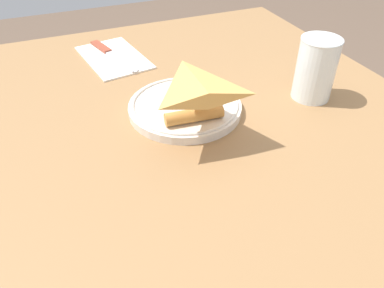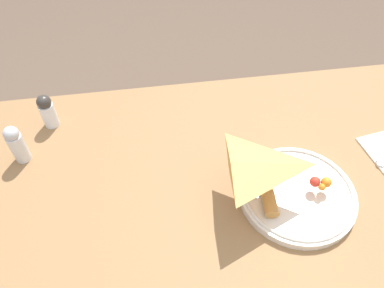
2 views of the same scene
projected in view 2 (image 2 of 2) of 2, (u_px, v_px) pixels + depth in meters
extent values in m
cube|color=olive|center=(253.00, 232.00, 0.67)|extent=(1.14, 0.81, 0.03)
cube|color=brown|center=(368.00, 163.00, 1.22)|extent=(0.06, 0.06, 0.68)
cube|color=brown|center=(39.00, 204.00, 1.12)|extent=(0.06, 0.06, 0.68)
cylinder|color=silver|center=(297.00, 194.00, 0.69)|extent=(0.22, 0.22, 0.02)
torus|color=silver|center=(298.00, 192.00, 0.69)|extent=(0.20, 0.20, 0.01)
pyramid|color=#DBA351|center=(307.00, 189.00, 0.68)|extent=(0.16, 0.12, 0.02)
cylinder|color=#C68942|center=(267.00, 190.00, 0.68)|extent=(0.03, 0.11, 0.02)
sphere|color=red|center=(315.00, 182.00, 0.67)|extent=(0.02, 0.02, 0.02)
sphere|color=orange|center=(322.00, 187.00, 0.67)|extent=(0.01, 0.01, 0.01)
sphere|color=orange|center=(326.00, 182.00, 0.67)|extent=(0.02, 0.02, 0.02)
ellipsoid|color=silver|center=(381.00, 163.00, 0.74)|extent=(0.02, 0.02, 0.00)
cylinder|color=silver|center=(19.00, 148.00, 0.74)|extent=(0.03, 0.03, 0.07)
sphere|color=silver|center=(11.00, 134.00, 0.70)|extent=(0.03, 0.03, 0.03)
cylinder|color=white|center=(49.00, 115.00, 0.80)|extent=(0.03, 0.03, 0.06)
sphere|color=#38332D|center=(44.00, 102.00, 0.77)|extent=(0.03, 0.03, 0.03)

